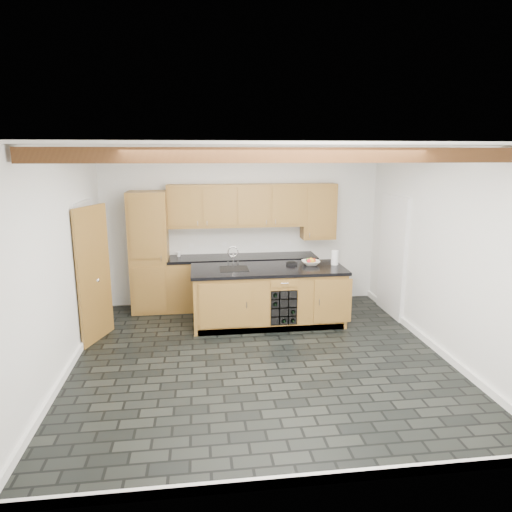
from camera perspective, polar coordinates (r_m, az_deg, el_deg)
The scene contains 10 objects.
ground at distance 6.37m, azimuth 0.57°, elevation -12.56°, with size 5.00×5.00×0.00m, color black.
room_shell at distance 6.39m, azimuth -0.80°, elevation 1.93°, with size 5.01×5.00×5.00m.
back_cabinetry at distance 8.15m, azimuth -4.17°, elevation 0.30°, with size 3.65×0.62×2.20m.
island at distance 7.43m, azimuth 1.58°, elevation -4.99°, with size 2.48×0.96×0.93m.
faucet at distance 7.28m, azimuth -2.79°, elevation -1.29°, with size 0.45×0.40×0.34m.
kitchen_scale at distance 7.53m, azimuth 4.48°, elevation -0.91°, with size 0.18×0.12×0.05m.
fruit_bowl at distance 7.54m, azimuth 6.86°, elevation -0.85°, with size 0.30×0.30×0.07m, color silver.
fruit_cluster at distance 7.54m, azimuth 6.87°, elevation -0.56°, with size 0.16×0.17×0.07m.
paper_towel at distance 7.60m, azimuth 9.82°, elevation -0.20°, with size 0.12×0.12×0.24m, color white.
mug at distance 8.22m, azimuth -9.66°, elevation 0.22°, with size 0.09×0.09×0.09m, color white.
Camera 1 is at (-0.79, -5.71, 2.71)m, focal length 32.00 mm.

